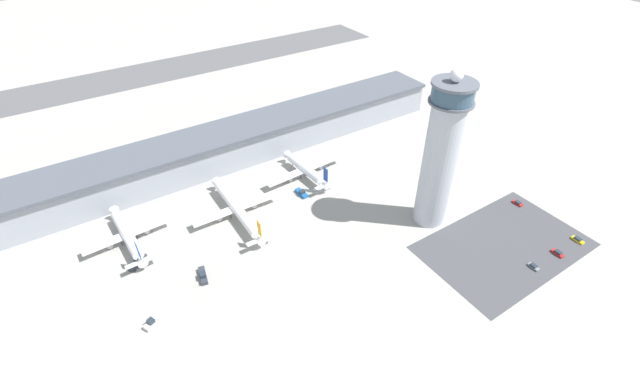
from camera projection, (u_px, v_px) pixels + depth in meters
The scene contains 16 objects.
ground_plane at pixel (292, 249), 162.47m from camera, with size 1000.00×1000.00×0.00m, color #9E9B93.
terminal_building at pixel (217, 149), 203.93m from camera, with size 244.72×25.00×16.84m.
runway_strip at pixel (145, 74), 299.55m from camera, with size 367.09×44.00×0.01m, color #515154.
control_tower at pixel (441, 154), 157.77m from camera, with size 15.72×15.72×63.90m.
parking_lot_surface at pixel (504, 246), 163.86m from camera, with size 64.00×40.00×0.01m, color #424247.
airplane_gate_alpha at pixel (127, 235), 163.03m from camera, with size 33.13×37.03×12.74m.
airplane_gate_bravo at pixel (237, 209), 175.31m from camera, with size 37.19×45.95×12.90m.
airplane_gate_charlie at pixel (306, 169), 197.99m from camera, with size 41.02×33.10×12.90m.
service_truck_catering at pixel (138, 262), 156.01m from camera, with size 7.78×6.98×2.65m.
service_truck_fuel at pixel (203, 276), 150.65m from camera, with size 3.81×8.31×2.89m.
service_truck_baggage at pixel (302, 193), 188.89m from camera, with size 2.91×7.10×2.66m.
service_truck_water at pixel (153, 322), 135.22m from camera, with size 6.63×4.79×2.88m.
car_yellow_taxi at pixel (578, 240), 165.67m from camera, with size 2.01×4.82×1.47m.
car_green_van at pixel (517, 203), 183.83m from camera, with size 1.85×4.52×1.39m.
car_white_wagon at pixel (558, 253), 159.92m from camera, with size 2.03×4.73×1.58m.
car_black_suv at pixel (534, 267), 154.67m from camera, with size 2.06×4.25×1.35m.
Camera 1 is at (-54.28, -103.09, 115.81)m, focal length 24.00 mm.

